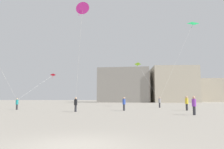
{
  "coord_description": "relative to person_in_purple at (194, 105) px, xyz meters",
  "views": [
    {
      "loc": [
        2.02,
        -7.23,
        1.61
      ],
      "look_at": [
        0.0,
        14.37,
        3.97
      ],
      "focal_mm": 34.64,
      "sensor_mm": 36.0,
      "label": 1
    }
  ],
  "objects": [
    {
      "name": "ground_plane",
      "position": [
        -7.83,
        -14.0,
        -0.97
      ],
      "size": [
        300.0,
        300.0,
        0.0
      ],
      "primitive_type": "plane",
      "color": "#9E9689"
    },
    {
      "name": "kite_lime_delta",
      "position": [
        -4.51,
        23.53,
        7.43
      ],
      "size": [
        3.84,
        8.93,
        7.62
      ],
      "color": "#8CD12D"
    },
    {
      "name": "kite_emerald_delta",
      "position": [
        5.03,
        17.24,
        13.65
      ],
      "size": [
        7.31,
        2.49,
        13.96
      ],
      "color": "green"
    },
    {
      "name": "kite_magenta_diamond",
      "position": [
        -10.58,
        -1.34,
        9.34
      ],
      "size": [
        2.71,
        5.89,
        9.56
      ],
      "color": "#D12899"
    },
    {
      "name": "person_in_yellow",
      "position": [
        1.16,
        7.55,
        0.04
      ],
      "size": [
        0.4,
        0.4,
        1.85
      ],
      "rotation": [
        0.0,
        0.0,
        4.62
      ],
      "color": "#2D2D33",
      "rests_on": "ground_plane"
    },
    {
      "name": "kite_crimson_delta",
      "position": [
        -22.84,
        23.02,
        5.3
      ],
      "size": [
        1.99,
        17.33,
        5.53
      ],
      "color": "red"
    },
    {
      "name": "person_in_blue",
      "position": [
        -6.87,
        6.51,
        -0.03
      ],
      "size": [
        0.38,
        0.38,
        1.73
      ],
      "rotation": [
        0.0,
        0.0,
        1.78
      ],
      "color": "#2D2D33",
      "rests_on": "ground_plane"
    },
    {
      "name": "building_centre_hall",
      "position": [
        9.17,
        61.87,
        5.4
      ],
      "size": [
        16.13,
        18.05,
        12.75
      ],
      "color": "#B2A893",
      "rests_on": "ground_plane"
    },
    {
      "name": "person_in_teal",
      "position": [
        -21.46,
        7.08,
        -0.11
      ],
      "size": [
        0.34,
        0.34,
        1.58
      ],
      "rotation": [
        0.0,
        0.0,
        0.67
      ],
      "color": "#2D2D33",
      "rests_on": "ground_plane"
    },
    {
      "name": "person_in_purple",
      "position": [
        0.0,
        0.0,
        0.0
      ],
      "size": [
        0.39,
        0.39,
        1.78
      ],
      "rotation": [
        0.0,
        0.0,
        0.71
      ],
      "color": "#2D2D33",
      "rests_on": "ground_plane"
    },
    {
      "name": "building_left_hall",
      "position": [
        -8.83,
        60.16,
        5.31
      ],
      "size": [
        19.17,
        12.04,
        12.58
      ],
      "color": "gray",
      "rests_on": "ground_plane"
    },
    {
      "name": "person_in_black",
      "position": [
        -12.41,
        3.68,
        -0.05
      ],
      "size": [
        0.37,
        0.37,
        1.69
      ],
      "rotation": [
        0.0,
        0.0,
        2.13
      ],
      "color": "#2D2D33",
      "rests_on": "ground_plane"
    },
    {
      "name": "building_right_hall",
      "position": [
        27.17,
        76.99,
        3.82
      ],
      "size": [
        22.65,
        16.69,
        9.6
      ],
      "color": "#B2A893",
      "rests_on": "ground_plane"
    },
    {
      "name": "person_in_grey",
      "position": [
        -1.33,
        15.24,
        -0.01
      ],
      "size": [
        0.38,
        0.38,
        1.75
      ],
      "rotation": [
        0.0,
        0.0,
        0.27
      ],
      "color": "#2D2D33",
      "rests_on": "ground_plane"
    }
  ]
}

